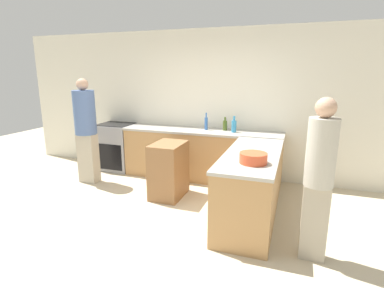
{
  "coord_description": "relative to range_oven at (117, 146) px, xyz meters",
  "views": [
    {
      "loc": [
        1.6,
        -3.13,
        1.94
      ],
      "look_at": [
        0.26,
        0.68,
        0.96
      ],
      "focal_mm": 28.0,
      "sensor_mm": 36.0,
      "label": 1
    }
  ],
  "objects": [
    {
      "name": "ground_plane",
      "position": [
        1.8,
        -1.93,
        -0.46
      ],
      "size": [
        14.0,
        14.0,
        0.0
      ],
      "primitive_type": "plane",
      "color": "beige"
    },
    {
      "name": "wall_back",
      "position": [
        1.8,
        0.34,
        0.89
      ],
      "size": [
        8.0,
        0.06,
        2.7
      ],
      "color": "silver",
      "rests_on": "ground_plane"
    },
    {
      "name": "counter_back",
      "position": [
        1.8,
        -0.0,
        -0.0
      ],
      "size": [
        2.9,
        0.65,
        0.92
      ],
      "color": "tan",
      "rests_on": "ground_plane"
    },
    {
      "name": "counter_peninsula",
      "position": [
        2.91,
        -1.25,
        -0.0
      ],
      "size": [
        0.69,
        1.91,
        0.92
      ],
      "color": "tan",
      "rests_on": "ground_plane"
    },
    {
      "name": "range_oven",
      "position": [
        0.0,
        0.0,
        0.0
      ],
      "size": [
        0.7,
        0.62,
        0.93
      ],
      "color": "#99999E",
      "rests_on": "ground_plane"
    },
    {
      "name": "island_table",
      "position": [
        1.57,
        -0.95,
        -0.03
      ],
      "size": [
        0.46,
        0.65,
        0.87
      ],
      "color": "brown",
      "rests_on": "ground_plane"
    },
    {
      "name": "mixing_bowl",
      "position": [
        2.98,
        -1.72,
        0.52
      ],
      "size": [
        0.32,
        0.32,
        0.12
      ],
      "color": "#DB512D",
      "rests_on": "counter_peninsula"
    },
    {
      "name": "dish_soap_bottle",
      "position": [
        2.4,
        -0.0,
        0.57
      ],
      "size": [
        0.09,
        0.09,
        0.28
      ],
      "color": "#338CBF",
      "rests_on": "counter_back"
    },
    {
      "name": "olive_oil_bottle",
      "position": [
        2.21,
        0.12,
        0.55
      ],
      "size": [
        0.07,
        0.07,
        0.24
      ],
      "color": "#475B1E",
      "rests_on": "counter_back"
    },
    {
      "name": "water_bottle_blue",
      "position": [
        1.87,
        0.06,
        0.58
      ],
      "size": [
        0.06,
        0.06,
        0.31
      ],
      "color": "#386BB7",
      "rests_on": "counter_back"
    },
    {
      "name": "person_by_range",
      "position": [
        -0.04,
        -0.84,
        0.53
      ],
      "size": [
        0.37,
        0.37,
        1.84
      ],
      "color": "#ADA38E",
      "rests_on": "ground_plane"
    },
    {
      "name": "person_at_peninsula",
      "position": [
        3.67,
        -1.96,
        0.48
      ],
      "size": [
        0.29,
        0.29,
        1.71
      ],
      "color": "#ADA38E",
      "rests_on": "ground_plane"
    }
  ]
}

